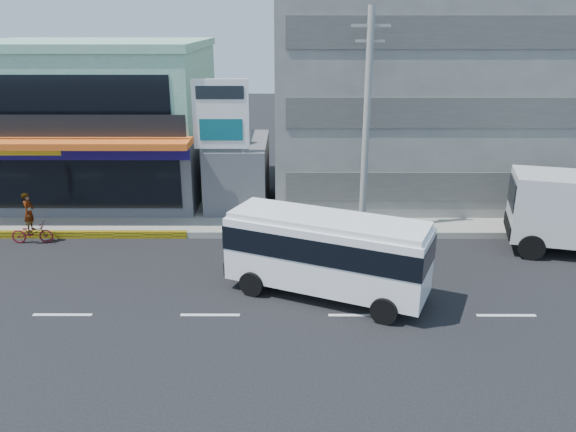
# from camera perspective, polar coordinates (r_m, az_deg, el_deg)

# --- Properties ---
(ground) EXTENTS (120.00, 120.00, 0.00)m
(ground) POSITION_cam_1_polar(r_m,az_deg,el_deg) (19.41, -7.91, -9.94)
(ground) COLOR black
(ground) RESTS_ON ground
(sidewalk) EXTENTS (70.00, 5.00, 0.30)m
(sidewalk) POSITION_cam_1_polar(r_m,az_deg,el_deg) (27.94, 4.92, -0.14)
(sidewalk) COLOR gray
(sidewalk) RESTS_ON ground
(shop_building) EXTENTS (12.40, 11.70, 8.00)m
(shop_building) POSITION_cam_1_polar(r_m,az_deg,el_deg) (32.95, -18.98, 8.81)
(shop_building) COLOR #4E4E53
(shop_building) RESTS_ON ground
(concrete_building) EXTENTS (16.00, 12.00, 14.00)m
(concrete_building) POSITION_cam_1_polar(r_m,az_deg,el_deg) (32.67, 13.55, 14.56)
(concrete_building) COLOR gray
(concrete_building) RESTS_ON ground
(gap_structure) EXTENTS (3.00, 6.00, 3.50)m
(gap_structure) POSITION_cam_1_polar(r_m,az_deg,el_deg) (29.88, -5.00, 4.37)
(gap_structure) COLOR #4E4E53
(gap_structure) RESTS_ON ground
(satellite_dish) EXTENTS (1.50, 1.50, 0.15)m
(satellite_dish) POSITION_cam_1_polar(r_m,az_deg,el_deg) (28.49, -5.28, 7.40)
(satellite_dish) COLOR slate
(satellite_dish) RESTS_ON gap_structure
(billboard) EXTENTS (2.60, 0.18, 6.90)m
(billboard) POSITION_cam_1_polar(r_m,az_deg,el_deg) (26.53, -6.82, 9.43)
(billboard) COLOR gray
(billboard) RESTS_ON ground
(utility_pole_near) EXTENTS (1.60, 0.30, 10.00)m
(utility_pole_near) POSITION_cam_1_polar(r_m,az_deg,el_deg) (24.75, 7.97, 9.19)
(utility_pole_near) COLOR #999993
(utility_pole_near) RESTS_ON ground
(minibus) EXTENTS (7.45, 4.97, 2.99)m
(minibus) POSITION_cam_1_polar(r_m,az_deg,el_deg) (19.83, 3.97, -3.40)
(minibus) COLOR white
(minibus) RESTS_ON ground
(sedan) EXTENTS (5.12, 3.11, 1.63)m
(sedan) POSITION_cam_1_polar(r_m,az_deg,el_deg) (21.98, 0.99, -3.74)
(sedan) COLOR #BFAA91
(sedan) RESTS_ON ground
(motorcycle_rider) EXTENTS (1.84, 0.72, 2.32)m
(motorcycle_rider) POSITION_cam_1_polar(r_m,az_deg,el_deg) (27.31, -24.63, -0.99)
(motorcycle_rider) COLOR #5E0D15
(motorcycle_rider) RESTS_ON ground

